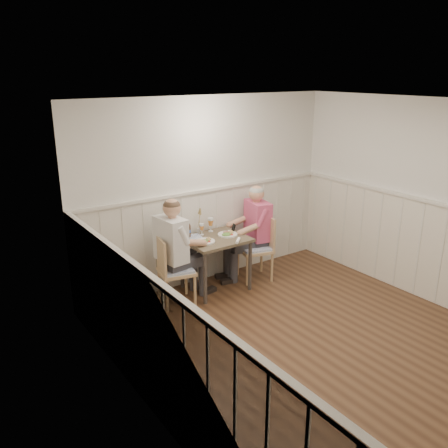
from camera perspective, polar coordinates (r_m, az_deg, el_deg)
name	(u,v)px	position (r m, az deg, el deg)	size (l,w,h in m)	color
ground_plane	(318,345)	(5.53, 11.25, -14.07)	(4.50, 4.50, 0.00)	#442A1A
room_shell	(327,214)	(4.90, 12.33, 1.16)	(4.04, 4.54, 2.60)	white
wainscot	(279,268)	(5.65, 6.69, -5.23)	(4.00, 4.49, 1.34)	silver
dining_table	(216,245)	(6.43, -1.02, -2.58)	(0.83, 0.70, 0.75)	brown
chair_right	(259,245)	(6.83, 4.20, -2.57)	(0.54, 0.54, 0.94)	tan
chair_left	(172,268)	(6.12, -6.27, -5.30)	(0.51, 0.51, 0.91)	tan
man_in_pink	(255,238)	(6.89, 3.71, -1.73)	(0.70, 0.51, 1.39)	#3F3F47
diner_cream	(174,259)	(6.14, -5.99, -4.20)	(0.69, 0.48, 1.42)	#3F3F47
plate_man	(227,234)	(6.48, 0.41, -1.18)	(0.27, 0.27, 0.07)	white
plate_diner	(205,241)	(6.23, -2.34, -2.04)	(0.26, 0.26, 0.07)	white
beer_glass_a	(211,222)	(6.61, -1.62, 0.20)	(0.08, 0.08, 0.20)	silver
beer_glass_b	(202,227)	(6.48, -2.70, -0.42)	(0.06, 0.06, 0.16)	silver
beer_bottle	(188,230)	(6.41, -4.30, -0.73)	(0.06, 0.06, 0.23)	#32180B
rolled_napkin	(238,241)	(6.24, 1.68, -2.01)	(0.16, 0.15, 0.04)	white
grass_vase	(198,222)	(6.52, -3.09, 0.27)	(0.04, 0.04, 0.38)	silver
gingham_mat	(190,238)	(6.39, -4.17, -1.70)	(0.39, 0.34, 0.01)	#5C75B2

